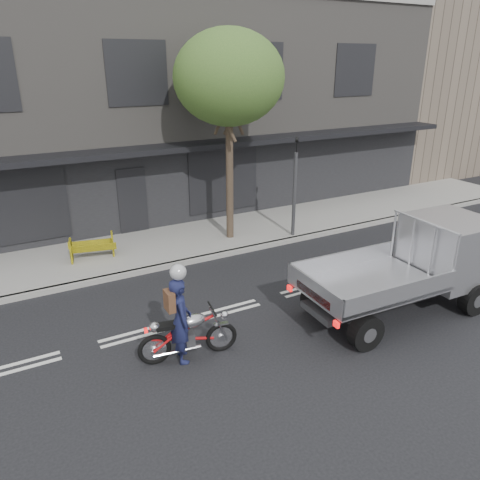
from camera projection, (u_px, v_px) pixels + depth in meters
name	position (u px, v px, depth m)	size (l,w,h in m)	color
ground	(229.00, 310.00, 11.62)	(80.00, 80.00, 0.00)	black
sidewalk	(164.00, 245.00, 15.45)	(32.00, 3.20, 0.15)	gray
kerb	(182.00, 263.00, 14.14)	(32.00, 0.20, 0.15)	gray
building_main	(104.00, 106.00, 19.43)	(26.00, 10.00, 8.00)	slate
building_neighbour	(439.00, 74.00, 27.97)	(14.00, 10.00, 10.00)	brown
street_tree	(229.00, 78.00, 14.13)	(3.40, 3.40, 6.74)	#382B21
traffic_light_pole	(294.00, 193.00, 15.64)	(0.12, 0.12, 3.50)	#2D2D30
motorcycle	(188.00, 334.00, 9.61)	(2.09, 0.62, 1.08)	black
rider	(181.00, 320.00, 9.41)	(0.67, 0.44, 1.84)	#171A3F
flatbed_ute	(435.00, 255.00, 11.53)	(5.03, 2.22, 2.30)	black
construction_barrier	(94.00, 249.00, 13.99)	(1.32, 0.53, 0.74)	yellow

